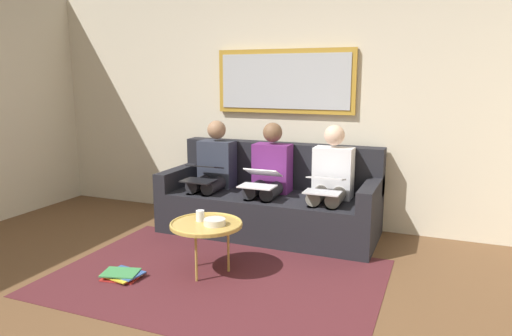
# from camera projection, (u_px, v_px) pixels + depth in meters

# --- Properties ---
(ground_plane) EXTENTS (6.00, 5.20, 0.10)m
(ground_plane) POSITION_uv_depth(u_px,v_px,m) (157.00, 336.00, 3.01)
(ground_plane) COLOR brown
(wall_rear) EXTENTS (6.00, 0.12, 2.60)m
(wall_rear) POSITION_uv_depth(u_px,v_px,m) (287.00, 104.00, 5.11)
(wall_rear) COLOR beige
(wall_rear) RESTS_ON ground_plane
(area_rug) EXTENTS (2.60, 1.80, 0.01)m
(area_rug) POSITION_uv_depth(u_px,v_px,m) (216.00, 277.00, 3.77)
(area_rug) COLOR #4C1E23
(area_rug) RESTS_ON ground_plane
(couch) EXTENTS (2.20, 0.90, 0.90)m
(couch) POSITION_uv_depth(u_px,v_px,m) (271.00, 202.00, 4.86)
(couch) COLOR black
(couch) RESTS_ON ground_plane
(framed_mirror) EXTENTS (1.53, 0.05, 0.68)m
(framed_mirror) POSITION_uv_depth(u_px,v_px,m) (284.00, 81.00, 4.98)
(framed_mirror) COLOR #B7892D
(coffee_table) EXTENTS (0.59, 0.59, 0.44)m
(coffee_table) POSITION_uv_depth(u_px,v_px,m) (206.00, 225.00, 3.78)
(coffee_table) COLOR tan
(coffee_table) RESTS_ON ground_plane
(cup) EXTENTS (0.07, 0.07, 0.09)m
(cup) POSITION_uv_depth(u_px,v_px,m) (200.00, 216.00, 3.83)
(cup) COLOR silver
(cup) RESTS_ON coffee_table
(bowl) EXTENTS (0.18, 0.18, 0.05)m
(bowl) POSITION_uv_depth(u_px,v_px,m) (215.00, 222.00, 3.73)
(bowl) COLOR beige
(bowl) RESTS_ON coffee_table
(person_left) EXTENTS (0.38, 0.58, 1.14)m
(person_left) POSITION_uv_depth(u_px,v_px,m) (331.00, 181.00, 4.51)
(person_left) COLOR silver
(person_left) RESTS_ON couch
(laptop_silver) EXTENTS (0.33, 0.32, 0.14)m
(laptop_silver) POSITION_uv_depth(u_px,v_px,m) (324.00, 184.00, 4.27)
(laptop_silver) COLOR silver
(person_middle) EXTENTS (0.38, 0.58, 1.14)m
(person_middle) POSITION_uv_depth(u_px,v_px,m) (269.00, 176.00, 4.74)
(person_middle) COLOR #66236B
(person_middle) RESTS_ON couch
(laptop_white) EXTENTS (0.34, 0.37, 0.16)m
(laptop_white) POSITION_uv_depth(u_px,v_px,m) (260.00, 178.00, 4.53)
(laptop_white) COLOR white
(person_right) EXTENTS (0.38, 0.58, 1.14)m
(person_right) POSITION_uv_depth(u_px,v_px,m) (213.00, 171.00, 4.98)
(person_right) COLOR #2D3342
(person_right) RESTS_ON couch
(laptop_black) EXTENTS (0.33, 0.37, 0.16)m
(laptop_black) POSITION_uv_depth(u_px,v_px,m) (202.00, 173.00, 4.76)
(laptop_black) COLOR black
(magazine_stack) EXTENTS (0.35, 0.29, 0.05)m
(magazine_stack) POSITION_uv_depth(u_px,v_px,m) (122.00, 275.00, 3.75)
(magazine_stack) COLOR red
(magazine_stack) RESTS_ON ground_plane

